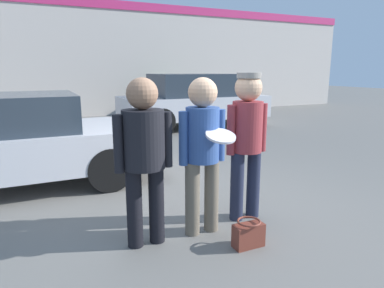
% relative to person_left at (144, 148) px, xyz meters
% --- Properties ---
extents(ground_plane, '(56.00, 56.00, 0.00)m').
position_rel_person_left_xyz_m(ground_plane, '(0.68, 0.43, -0.96)').
color(ground_plane, '#66635E').
extents(storefront_building, '(24.00, 0.22, 4.08)m').
position_rel_person_left_xyz_m(storefront_building, '(0.68, 9.94, 1.11)').
color(storefront_building, beige).
rests_on(storefront_building, ground).
extents(person_left, '(0.56, 0.39, 1.61)m').
position_rel_person_left_xyz_m(person_left, '(0.00, 0.00, 0.00)').
color(person_left, black).
rests_on(person_left, ground).
extents(person_middle_with_frisbee, '(0.50, 0.56, 1.60)m').
position_rel_person_left_xyz_m(person_middle_with_frisbee, '(0.60, -0.01, -0.02)').
color(person_middle_with_frisbee, '#665B4C').
rests_on(person_middle_with_frisbee, ground).
extents(person_right, '(0.50, 0.33, 1.64)m').
position_rel_person_left_xyz_m(person_right, '(1.21, 0.11, 0.02)').
color(person_right, '#1E2338').
rests_on(person_right, ground).
extents(parked_car_far, '(4.24, 1.91, 1.56)m').
position_rel_person_left_xyz_m(parked_car_far, '(3.42, 6.22, -0.18)').
color(parked_car_far, silver).
rests_on(parked_car_far, ground).
extents(shrub, '(1.12, 1.12, 1.12)m').
position_rel_person_left_xyz_m(shrub, '(3.51, 9.19, -0.40)').
color(shrub, '#2D6B33').
rests_on(shrub, ground).
extents(handbag, '(0.30, 0.23, 0.27)m').
position_rel_person_left_xyz_m(handbag, '(0.87, -0.47, -0.83)').
color(handbag, brown).
rests_on(handbag, ground).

